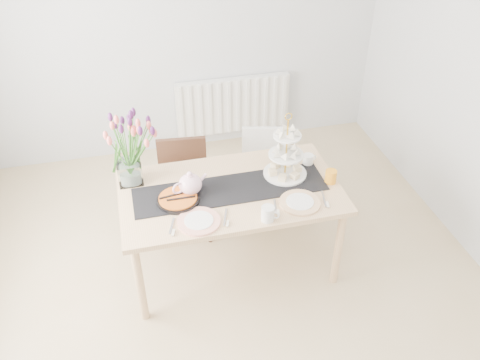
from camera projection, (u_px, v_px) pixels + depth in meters
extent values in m
plane|color=tan|center=(235.00, 302.00, 3.80)|extent=(4.50, 4.50, 0.00)
plane|color=#BABDBF|center=(179.00, 28.00, 4.78)|extent=(4.00, 0.00, 4.00)
cube|color=white|center=(233.00, 105.00, 5.34)|extent=(1.20, 0.08, 0.60)
cube|color=tan|center=(230.00, 192.00, 3.69)|extent=(1.60, 0.90, 0.04)
cylinder|color=tan|center=(140.00, 284.00, 3.48)|extent=(0.06, 0.06, 0.71)
cylinder|color=tan|center=(338.00, 248.00, 3.76)|extent=(0.06, 0.06, 0.71)
cylinder|color=tan|center=(132.00, 214.00, 4.07)|extent=(0.06, 0.06, 0.71)
cylinder|color=tan|center=(304.00, 187.00, 4.35)|extent=(0.06, 0.06, 0.71)
cube|color=#331D12|center=(185.00, 192.00, 4.21)|extent=(0.44, 0.44, 0.04)
cube|color=#331D12|center=(182.00, 158.00, 4.22)|extent=(0.41, 0.08, 0.39)
cylinder|color=#331D12|center=(166.00, 228.00, 4.17)|extent=(0.04, 0.04, 0.39)
cylinder|color=#331D12|center=(210.00, 224.00, 4.21)|extent=(0.04, 0.04, 0.39)
cylinder|color=#331D12|center=(165.00, 201.00, 4.46)|extent=(0.04, 0.04, 0.39)
cylinder|color=#331D12|center=(206.00, 197.00, 4.50)|extent=(0.04, 0.04, 0.39)
cube|color=silver|center=(264.00, 176.00, 4.42)|extent=(0.47, 0.47, 0.04)
cube|color=silver|center=(264.00, 146.00, 4.43)|extent=(0.38, 0.13, 0.37)
cylinder|color=silver|center=(244.00, 208.00, 4.39)|extent=(0.04, 0.04, 0.37)
cylinder|color=silver|center=(285.00, 208.00, 4.40)|extent=(0.04, 0.04, 0.37)
cylinder|color=silver|center=(243.00, 183.00, 4.68)|extent=(0.04, 0.04, 0.37)
cylinder|color=silver|center=(282.00, 183.00, 4.68)|extent=(0.04, 0.04, 0.37)
cube|color=black|center=(230.00, 189.00, 3.68)|extent=(1.40, 0.35, 0.01)
cube|color=silver|center=(130.00, 172.00, 3.71)|extent=(0.17, 0.17, 0.17)
cylinder|color=gold|center=(286.00, 148.00, 3.68)|extent=(0.01, 0.01, 0.48)
cylinder|color=white|center=(285.00, 173.00, 3.82)|extent=(0.33, 0.33, 0.01)
cylinder|color=white|center=(286.00, 155.00, 3.72)|extent=(0.26, 0.26, 0.01)
cylinder|color=white|center=(287.00, 136.00, 3.62)|extent=(0.21, 0.21, 0.01)
cylinder|color=white|center=(308.00, 160.00, 3.92)|extent=(0.10, 0.10, 0.08)
cylinder|color=black|center=(178.00, 200.00, 3.56)|extent=(0.30, 0.30, 0.03)
cylinder|color=orange|center=(178.00, 198.00, 3.55)|extent=(0.27, 0.27, 0.01)
cylinder|color=silver|center=(268.00, 214.00, 3.38)|extent=(0.12, 0.12, 0.11)
cylinder|color=orange|center=(331.00, 177.00, 3.72)|extent=(0.12, 0.12, 0.10)
cylinder|color=white|center=(199.00, 221.00, 3.39)|extent=(0.37, 0.37, 0.02)
cylinder|color=silver|center=(300.00, 202.00, 3.55)|extent=(0.35, 0.35, 0.02)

